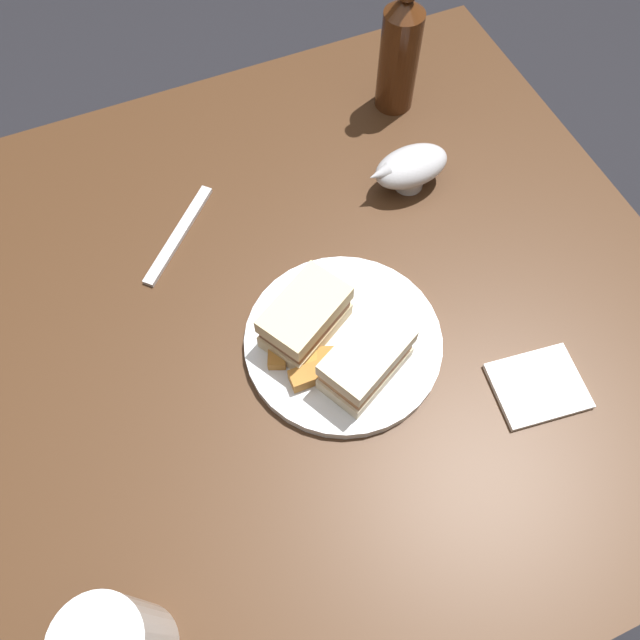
{
  "coord_description": "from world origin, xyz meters",
  "views": [
    {
      "loc": [
        0.13,
        0.38,
        1.48
      ],
      "look_at": [
        -0.02,
        0.03,
        0.78
      ],
      "focal_mm": 35.11,
      "sensor_mm": 36.0,
      "label": 1
    }
  ],
  "objects_px": {
    "gravy_boat": "(410,167)",
    "fork": "(179,234)",
    "sandwich_half_right": "(366,360)",
    "plate": "(343,342)",
    "napkin": "(538,386)",
    "sandwich_half_left": "(304,318)",
    "cider_bottle": "(400,50)"
  },
  "relations": [
    {
      "from": "gravy_boat",
      "to": "fork",
      "type": "relative_size",
      "value": 0.71
    },
    {
      "from": "sandwich_half_right",
      "to": "gravy_boat",
      "type": "xyz_separation_m",
      "value": [
        -0.19,
        -0.26,
        -0.01
      ]
    },
    {
      "from": "plate",
      "to": "sandwich_half_right",
      "type": "xyz_separation_m",
      "value": [
        -0.01,
        0.05,
        0.04
      ]
    },
    {
      "from": "gravy_boat",
      "to": "napkin",
      "type": "distance_m",
      "value": 0.36
    },
    {
      "from": "sandwich_half_left",
      "to": "napkin",
      "type": "distance_m",
      "value": 0.3
    },
    {
      "from": "napkin",
      "to": "sandwich_half_right",
      "type": "bearing_deg",
      "value": -26.95
    },
    {
      "from": "gravy_boat",
      "to": "fork",
      "type": "bearing_deg",
      "value": -7.31
    },
    {
      "from": "napkin",
      "to": "sandwich_half_left",
      "type": "bearing_deg",
      "value": -36.89
    },
    {
      "from": "sandwich_half_right",
      "to": "cider_bottle",
      "type": "distance_m",
      "value": 0.49
    },
    {
      "from": "cider_bottle",
      "to": "fork",
      "type": "bearing_deg",
      "value": 16.68
    },
    {
      "from": "plate",
      "to": "napkin",
      "type": "relative_size",
      "value": 2.3
    },
    {
      "from": "sandwich_half_left",
      "to": "cider_bottle",
      "type": "bearing_deg",
      "value": -131.13
    },
    {
      "from": "gravy_boat",
      "to": "fork",
      "type": "height_order",
      "value": "gravy_boat"
    },
    {
      "from": "gravy_boat",
      "to": "napkin",
      "type": "relative_size",
      "value": 1.16
    },
    {
      "from": "sandwich_half_left",
      "to": "napkin",
      "type": "relative_size",
      "value": 1.18
    },
    {
      "from": "sandwich_half_left",
      "to": "fork",
      "type": "distance_m",
      "value": 0.25
    },
    {
      "from": "gravy_boat",
      "to": "fork",
      "type": "xyz_separation_m",
      "value": [
        0.34,
        -0.04,
        -0.04
      ]
    },
    {
      "from": "sandwich_half_right",
      "to": "cider_bottle",
      "type": "bearing_deg",
      "value": -120.54
    },
    {
      "from": "cider_bottle",
      "to": "fork",
      "type": "height_order",
      "value": "cider_bottle"
    },
    {
      "from": "plate",
      "to": "gravy_boat",
      "type": "xyz_separation_m",
      "value": [
        -0.2,
        -0.21,
        0.03
      ]
    },
    {
      "from": "napkin",
      "to": "gravy_boat",
      "type": "bearing_deg",
      "value": -89.53
    },
    {
      "from": "cider_bottle",
      "to": "napkin",
      "type": "xyz_separation_m",
      "value": [
        0.05,
        0.52,
        -0.1
      ]
    },
    {
      "from": "plate",
      "to": "napkin",
      "type": "height_order",
      "value": "plate"
    },
    {
      "from": "sandwich_half_left",
      "to": "fork",
      "type": "relative_size",
      "value": 0.72
    },
    {
      "from": "napkin",
      "to": "fork",
      "type": "relative_size",
      "value": 0.61
    },
    {
      "from": "sandwich_half_left",
      "to": "cider_bottle",
      "type": "height_order",
      "value": "cider_bottle"
    },
    {
      "from": "plate",
      "to": "sandwich_half_right",
      "type": "relative_size",
      "value": 1.97
    },
    {
      "from": "cider_bottle",
      "to": "napkin",
      "type": "height_order",
      "value": "cider_bottle"
    },
    {
      "from": "plate",
      "to": "sandwich_half_left",
      "type": "bearing_deg",
      "value": -37.29
    },
    {
      "from": "fork",
      "to": "cider_bottle",
      "type": "bearing_deg",
      "value": 151.55
    },
    {
      "from": "napkin",
      "to": "fork",
      "type": "height_order",
      "value": "napkin"
    },
    {
      "from": "sandwich_half_left",
      "to": "cider_bottle",
      "type": "xyz_separation_m",
      "value": [
        -0.29,
        -0.34,
        0.05
      ]
    }
  ]
}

